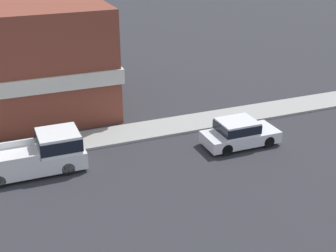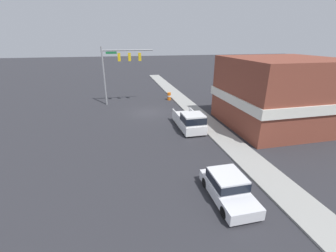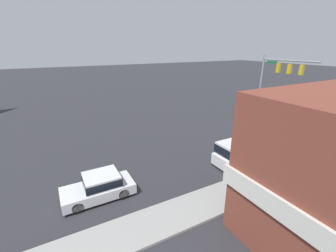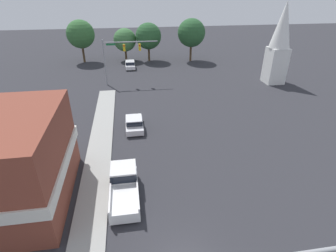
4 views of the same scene
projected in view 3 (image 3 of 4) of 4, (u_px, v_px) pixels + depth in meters
name	position (u px, v px, depth m)	size (l,w,h in m)	color
ground_plane	(264.00, 136.00, 23.31)	(200.00, 200.00, 0.00)	#2D2D33
sidewalk_curb	(321.00, 158.00, 18.57)	(2.40, 60.00, 0.14)	#9E9E99
near_signal_assembly	(278.00, 74.00, 26.16)	(6.80, 0.49, 7.77)	gray
car_lead	(100.00, 186.00, 13.60)	(1.91, 4.23, 1.52)	black
pickup_truck_parked	(242.00, 153.00, 17.32)	(2.11, 5.27, 1.95)	black
construction_barrel	(334.00, 133.00, 22.36)	(0.55, 0.55, 1.14)	orange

